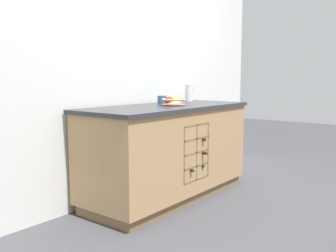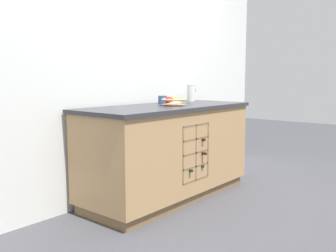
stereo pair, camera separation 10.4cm
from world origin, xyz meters
name	(u,v)px [view 1 (the left image)]	position (x,y,z in m)	size (l,w,h in m)	color
ground_plane	(168,197)	(0.00, 0.00, 0.00)	(14.00, 14.00, 0.00)	#424247
back_wall	(135,64)	(0.00, 0.41, 1.27)	(4.40, 0.06, 2.55)	silver
kitchen_island	(168,151)	(0.00, 0.00, 0.45)	(1.81, 0.74, 0.88)	brown
fruit_bowl	(173,101)	(0.02, -0.05, 0.92)	(0.23, 0.23, 0.09)	tan
white_pitcher	(189,92)	(0.68, 0.23, 0.98)	(0.15, 0.10, 0.19)	silver
ceramic_mug	(162,100)	(0.14, 0.18, 0.92)	(0.13, 0.09, 0.08)	#385684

